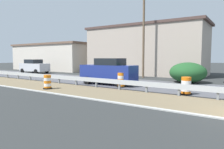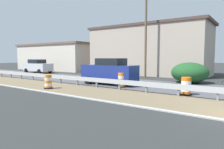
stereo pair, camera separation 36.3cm
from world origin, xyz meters
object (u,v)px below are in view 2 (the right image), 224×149
car_lead_near_lane (110,71)px  car_mid_far_lane (38,66)px  traffic_barrel_nearest (186,87)px  utility_pole_near (146,33)px  traffic_barrel_close (122,81)px  traffic_barrel_mid (48,82)px

car_lead_near_lane → car_mid_far_lane: 16.07m
traffic_barrel_nearest → utility_pole_near: (7.85, 6.52, 4.42)m
traffic_barrel_nearest → traffic_barrel_close: bearing=84.6°
traffic_barrel_close → car_mid_far_lane: (4.68, 17.25, 0.48)m
car_lead_near_lane → traffic_barrel_close: bearing=154.6°
car_mid_far_lane → utility_pole_near: utility_pole_near is taller
utility_pole_near → traffic_barrel_mid: bearing=168.6°
traffic_barrel_close → traffic_barrel_nearest: bearing=-95.4°
traffic_barrel_mid → traffic_barrel_nearest: bearing=-69.8°
traffic_barrel_nearest → traffic_barrel_mid: size_ratio=1.07×
traffic_barrel_nearest → traffic_barrel_mid: (-3.23, 8.76, -0.03)m
traffic_barrel_nearest → car_mid_far_lane: car_mid_far_lane is taller
utility_pole_near → car_mid_far_lane: bearing=99.9°
traffic_barrel_mid → utility_pole_near: bearing=-11.4°
car_mid_far_lane → utility_pole_near: bearing=10.4°
traffic_barrel_close → traffic_barrel_mid: size_ratio=1.09×
traffic_barrel_close → utility_pole_near: (7.40, 1.68, 4.41)m
traffic_barrel_close → utility_pole_near: size_ratio=0.12×
traffic_barrel_nearest → utility_pole_near: size_ratio=0.11×
traffic_barrel_nearest → traffic_barrel_close: (0.46, 4.85, 0.01)m
traffic_barrel_nearest → traffic_barrel_close: 4.87m
traffic_barrel_nearest → car_lead_near_lane: (1.19, 6.52, 0.60)m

